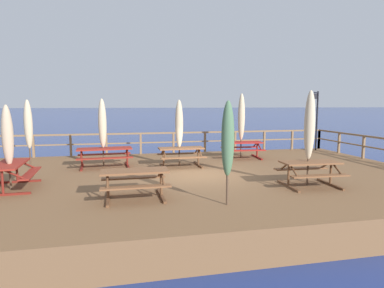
% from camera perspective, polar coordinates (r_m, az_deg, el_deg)
% --- Properties ---
extents(ground_plane, '(600.00, 600.00, 0.00)m').
position_cam_1_polar(ground_plane, '(12.16, 0.83, -9.12)').
color(ground_plane, navy).
extents(wooden_deck, '(16.99, 10.87, 0.85)m').
position_cam_1_polar(wooden_deck, '(12.05, 0.83, -7.19)').
color(wooden_deck, brown).
rests_on(wooden_deck, ground).
extents(railing_waterside_far, '(16.79, 0.10, 1.09)m').
position_cam_1_polar(railing_waterside_far, '(16.97, -3.21, 0.90)').
color(railing_waterside_far, brown).
rests_on(railing_waterside_far, wooden_deck).
extents(picnic_table_back_right, '(1.82, 1.47, 0.78)m').
position_cam_1_polar(picnic_table_back_right, '(10.77, 19.68, -3.97)').
color(picnic_table_back_right, brown).
rests_on(picnic_table_back_right, wooden_deck).
extents(picnic_table_front_right, '(1.79, 1.42, 0.78)m').
position_cam_1_polar(picnic_table_front_right, '(8.98, -9.83, -5.78)').
color(picnic_table_front_right, brown).
rests_on(picnic_table_front_right, wooden_deck).
extents(picnic_table_front_left, '(1.88, 1.53, 0.78)m').
position_cam_1_polar(picnic_table_front_left, '(15.60, 8.71, -0.39)').
color(picnic_table_front_left, maroon).
rests_on(picnic_table_front_left, wooden_deck).
extents(picnic_table_back_left, '(1.49, 2.03, 0.78)m').
position_cam_1_polar(picnic_table_back_left, '(11.23, -28.88, -3.97)').
color(picnic_table_back_left, maroon).
rests_on(picnic_table_back_left, wooden_deck).
extents(picnic_table_mid_centre, '(2.21, 1.52, 0.78)m').
position_cam_1_polar(picnic_table_mid_centre, '(13.69, -14.81, -1.51)').
color(picnic_table_mid_centre, maroon).
rests_on(picnic_table_mid_centre, wooden_deck).
extents(picnic_table_mid_left, '(1.81, 1.42, 0.78)m').
position_cam_1_polar(picnic_table_mid_left, '(13.39, -1.89, -1.51)').
color(picnic_table_mid_left, brown).
rests_on(picnic_table_mid_left, wooden_deck).
extents(patio_umbrella_short_mid, '(0.32, 0.32, 2.92)m').
position_cam_1_polar(patio_umbrella_short_mid, '(10.65, 19.60, 3.00)').
color(patio_umbrella_short_mid, '#4C3828').
rests_on(patio_umbrella_short_mid, wooden_deck).
extents(patio_umbrella_tall_front, '(0.32, 0.32, 2.69)m').
position_cam_1_polar(patio_umbrella_tall_front, '(14.48, -26.37, 3.01)').
color(patio_umbrella_tall_front, '#4C3828').
rests_on(patio_umbrella_tall_front, wooden_deck).
extents(patio_umbrella_tall_mid_right, '(0.32, 0.32, 3.00)m').
position_cam_1_polar(patio_umbrella_tall_mid_right, '(15.53, 8.51, 4.59)').
color(patio_umbrella_tall_mid_right, '#4C3828').
rests_on(patio_umbrella_tall_mid_right, wooden_deck).
extents(patio_umbrella_tall_back_left, '(0.32, 0.32, 2.50)m').
position_cam_1_polar(patio_umbrella_tall_back_left, '(11.04, -29.19, 1.23)').
color(patio_umbrella_tall_back_left, '#4C3828').
rests_on(patio_umbrella_tall_back_left, wooden_deck).
extents(patio_umbrella_short_back, '(0.32, 0.32, 2.73)m').
position_cam_1_polar(patio_umbrella_short_back, '(13.64, -15.18, 3.41)').
color(patio_umbrella_short_back, '#4C3828').
rests_on(patio_umbrella_short_back, wooden_deck).
extents(patio_umbrella_tall_mid_left, '(0.32, 0.32, 2.69)m').
position_cam_1_polar(patio_umbrella_tall_mid_left, '(13.33, -2.23, 3.44)').
color(patio_umbrella_tall_mid_left, '#4C3828').
rests_on(patio_umbrella_tall_mid_left, wooden_deck).
extents(patio_umbrella_short_front, '(0.32, 0.32, 2.60)m').
position_cam_1_polar(patio_umbrella_short_front, '(8.15, 6.19, 0.82)').
color(patio_umbrella_short_front, '#4C3828').
rests_on(patio_umbrella_short_front, wooden_deck).
extents(lamp_post_hooked, '(0.58, 0.48, 3.20)m').
position_cam_1_polar(lamp_post_hooked, '(19.03, 20.57, 5.25)').
color(lamp_post_hooked, black).
rests_on(lamp_post_hooked, wooden_deck).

